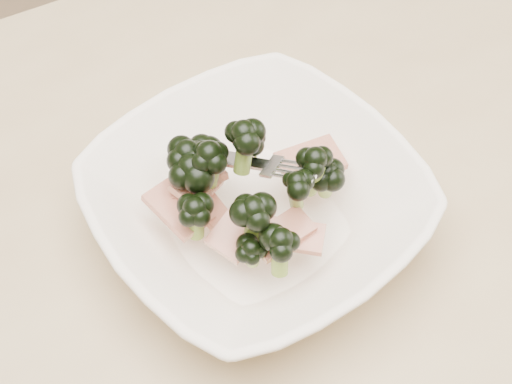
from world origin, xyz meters
TOP-DOWN VIEW (x-y plane):
  - dining_table at (0.00, 0.00)m, footprint 1.20×0.80m
  - broccoli_dish at (0.10, 0.02)m, footprint 0.30×0.30m

SIDE VIEW (x-z plane):
  - dining_table at x=0.00m, z-range 0.28..1.03m
  - broccoli_dish at x=0.10m, z-range 0.73..0.85m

